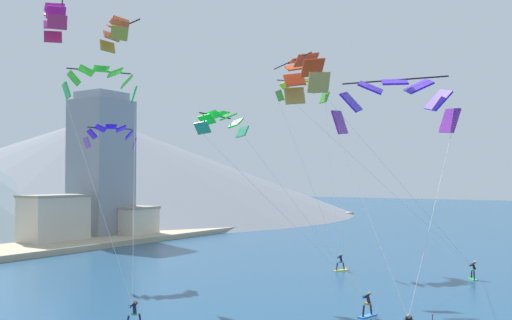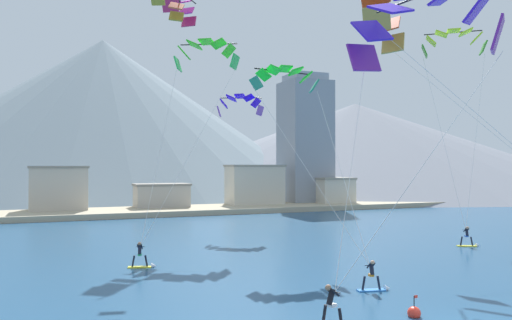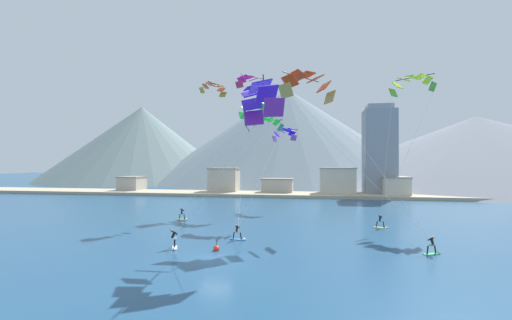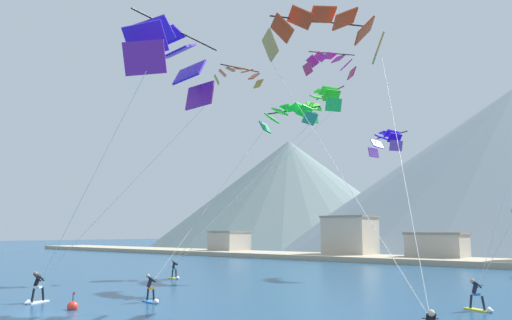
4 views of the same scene
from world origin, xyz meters
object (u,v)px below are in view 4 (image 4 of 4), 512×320
kitesurfer_mid_center (480,301)px  parafoil_kite_far_right (169,56)px  parafoil_kite_distant_high_outer (238,74)px  race_marker_buoy (73,307)px  parafoil_kite_distant_low_drift (330,62)px  parafoil_kite_distant_mid_solo (386,141)px  parafoil_kite_near_trail (287,116)px  parafoil_kite_near_lead (322,102)px  parafoil_kite_far_left (324,30)px  kitesurfer_near_trail (152,294)px  kitesurfer_far_right (35,293)px  kitesurfer_near_lead (175,273)px

kitesurfer_mid_center → parafoil_kite_far_right: parafoil_kite_far_right is taller
parafoil_kite_distant_high_outer → race_marker_buoy: (6.13, -19.45, -18.56)m
parafoil_kite_distant_low_drift → race_marker_buoy: parafoil_kite_distant_low_drift is taller
parafoil_kite_distant_low_drift → parafoil_kite_distant_mid_solo: 11.18m
parafoil_kite_far_right → parafoil_kite_near_trail: bearing=96.1°
parafoil_kite_far_right → parafoil_kite_near_lead: bearing=101.1°
parafoil_kite_near_lead → parafoil_kite_distant_low_drift: bearing=110.1°
parafoil_kite_far_left → parafoil_kite_far_right: bearing=-116.0°
kitesurfer_mid_center → race_marker_buoy: size_ratio=1.70×
kitesurfer_near_trail → parafoil_kite_near_trail: parafoil_kite_near_trail is taller
kitesurfer_far_right → parafoil_kite_distant_mid_solo: 33.56m
kitesurfer_far_right → parafoil_kite_distant_high_outer: 26.78m
parafoil_kite_distant_mid_solo → race_marker_buoy: parafoil_kite_distant_mid_solo is taller
kitesurfer_mid_center → parafoil_kite_far_right: 21.09m
kitesurfer_near_trail → kitesurfer_mid_center: 17.59m
kitesurfer_near_trail → parafoil_kite_far_right: 13.55m
kitesurfer_near_lead → kitesurfer_near_trail: kitesurfer_near_lead is taller
kitesurfer_far_right → parafoil_kite_distant_high_outer: (-2.26, 19.55, 18.15)m
parafoil_kite_near_lead → parafoil_kite_far_left: 16.55m
parafoil_kite_near_lead → parafoil_kite_distant_high_outer: bearing=-124.8°
parafoil_kite_near_lead → parafoil_kite_far_right: 23.68m
parafoil_kite_near_trail → parafoil_kite_distant_mid_solo: 14.07m
parafoil_kite_far_right → kitesurfer_near_lead: bearing=137.0°
kitesurfer_near_lead → kitesurfer_near_trail: bearing=-46.0°
kitesurfer_far_right → parafoil_kite_distant_mid_solo: bearing=76.6°
kitesurfer_far_right → kitesurfer_near_lead: bearing=108.8°
parafoil_kite_near_lead → race_marker_buoy: bearing=-87.1°
kitesurfer_near_lead → race_marker_buoy: 17.03m
kitesurfer_near_trail → parafoil_kite_near_trail: bearing=86.6°
parafoil_kite_near_lead → parafoil_kite_far_right: (4.55, -23.07, -2.82)m
kitesurfer_mid_center → parafoil_kite_distant_low_drift: parafoil_kite_distant_low_drift is taller
parafoil_kite_near_trail → kitesurfer_near_lead: bearing=-170.5°
parafoil_kite_distant_high_outer → parafoil_kite_distant_low_drift: bearing=73.1°
parafoil_kite_distant_mid_solo → kitesurfer_far_right: bearing=-103.4°
race_marker_buoy → kitesurfer_mid_center: bearing=38.7°
kitesurfer_far_right → parafoil_kite_near_trail: (5.69, 16.44, 12.36)m
parafoil_kite_far_right → parafoil_kite_distant_high_outer: (-9.35, 16.15, 4.91)m
parafoil_kite_distant_high_outer → parafoil_kite_distant_mid_solo: 15.63m
parafoil_kite_far_left → parafoil_kite_near_trail: bearing=146.9°
kitesurfer_near_lead → parafoil_kite_far_right: size_ratio=0.13×
kitesurfer_mid_center → race_marker_buoy: (-16.31, -13.09, -0.32)m
parafoil_kite_distant_low_drift → kitesurfer_near_lead: bearing=-110.9°
parafoil_kite_near_lead → parafoil_kite_distant_high_outer: size_ratio=3.61×
kitesurfer_mid_center → parafoil_kite_near_lead: (-17.63, 13.28, 16.15)m
kitesurfer_near_trail → race_marker_buoy: bearing=-104.6°
kitesurfer_far_right → race_marker_buoy: bearing=1.6°
parafoil_kite_distant_high_outer → parafoil_kite_distant_low_drift: size_ratio=0.82×
kitesurfer_mid_center → kitesurfer_near_trail: bearing=-149.8°
parafoil_kite_near_lead → parafoil_kite_distant_mid_solo: bearing=39.9°
kitesurfer_near_lead → parafoil_kite_near_lead: bearing=57.5°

